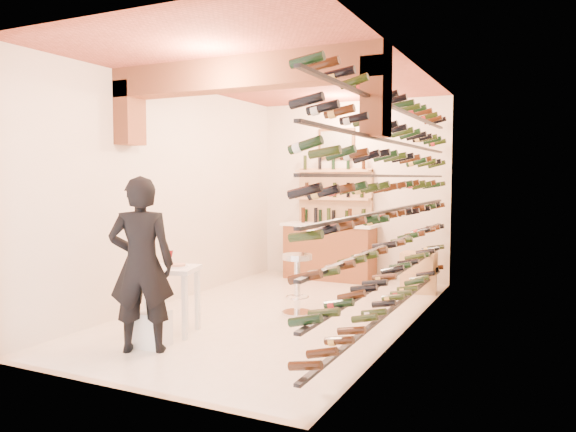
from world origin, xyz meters
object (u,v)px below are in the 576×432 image
object	(u,v)px
back_counter	(330,250)
tasting_table	(173,279)
wine_rack	(391,201)
white_stool	(153,329)
chrome_barstool	(297,279)
crate_lower	(418,282)
person	(141,264)

from	to	relation	value
back_counter	tasting_table	size ratio (longest dim) A/B	1.78
back_counter	tasting_table	bearing A→B (deg)	-95.32
wine_rack	white_stool	bearing A→B (deg)	-137.75
wine_rack	tasting_table	world-z (taller)	wine_rack
white_stool	chrome_barstool	distance (m)	2.16
tasting_table	crate_lower	xyz separation A→B (m)	(2.08, 3.60, -0.48)
tasting_table	white_stool	bearing A→B (deg)	-94.16
back_counter	chrome_barstool	bearing A→B (deg)	-78.04
wine_rack	back_counter	size ratio (longest dim) A/B	3.35
tasting_table	wine_rack	bearing A→B (deg)	16.05
wine_rack	person	size ratio (longest dim) A/B	3.08
white_stool	person	world-z (taller)	person
white_stool	chrome_barstool	size ratio (longest dim) A/B	0.47
person	crate_lower	world-z (taller)	person
tasting_table	person	distance (m)	0.74
crate_lower	back_counter	bearing A→B (deg)	165.23
back_counter	tasting_table	xyz separation A→B (m)	(-0.38, -4.05, 0.11)
wine_rack	person	world-z (taller)	wine_rack
tasting_table	chrome_barstool	distance (m)	1.75
tasting_table	crate_lower	world-z (taller)	tasting_table
wine_rack	person	xyz separation A→B (m)	(-2.09, -2.08, -0.62)
tasting_table	person	size ratio (longest dim) A/B	0.52
tasting_table	white_stool	distance (m)	0.69
wine_rack	crate_lower	size ratio (longest dim) A/B	10.28
chrome_barstool	tasting_table	bearing A→B (deg)	-121.97
back_counter	crate_lower	bearing A→B (deg)	-14.77
person	back_counter	bearing A→B (deg)	-122.19
chrome_barstool	wine_rack	bearing A→B (deg)	-3.47
back_counter	tasting_table	distance (m)	4.06
person	chrome_barstool	distance (m)	2.34
wine_rack	chrome_barstool	size ratio (longest dim) A/B	7.02
wine_rack	chrome_barstool	xyz separation A→B (m)	(-1.29, 0.08, -1.08)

